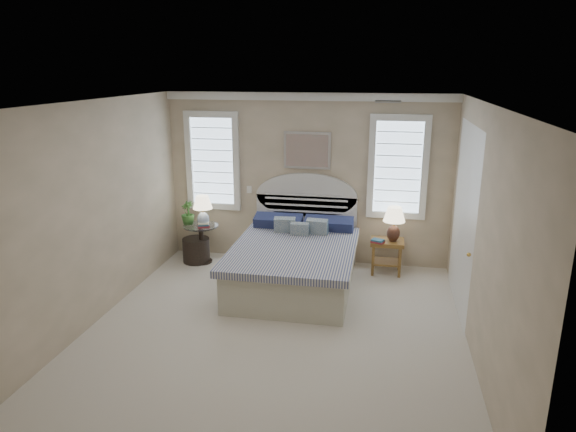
# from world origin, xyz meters

# --- Properties ---
(floor) EXTENTS (4.50, 5.00, 0.01)m
(floor) POSITION_xyz_m (0.00, 0.00, 0.00)
(floor) COLOR beige
(floor) RESTS_ON ground
(ceiling) EXTENTS (4.50, 5.00, 0.01)m
(ceiling) POSITION_xyz_m (0.00, 0.00, 2.70)
(ceiling) COLOR silver
(ceiling) RESTS_ON wall_back
(wall_back) EXTENTS (4.50, 0.02, 2.70)m
(wall_back) POSITION_xyz_m (0.00, 2.50, 1.35)
(wall_back) COLOR tan
(wall_back) RESTS_ON floor
(wall_left) EXTENTS (0.02, 5.00, 2.70)m
(wall_left) POSITION_xyz_m (-2.25, 0.00, 1.35)
(wall_left) COLOR tan
(wall_left) RESTS_ON floor
(wall_right) EXTENTS (0.02, 5.00, 2.70)m
(wall_right) POSITION_xyz_m (2.25, 0.00, 1.35)
(wall_right) COLOR tan
(wall_right) RESTS_ON floor
(crown_molding) EXTENTS (4.50, 0.08, 0.12)m
(crown_molding) POSITION_xyz_m (0.00, 2.46, 2.64)
(crown_molding) COLOR white
(crown_molding) RESTS_ON wall_back
(hvac_vent) EXTENTS (0.30, 0.20, 0.02)m
(hvac_vent) POSITION_xyz_m (1.20, 0.80, 2.68)
(hvac_vent) COLOR #B2B2B2
(hvac_vent) RESTS_ON ceiling
(switch_plate) EXTENTS (0.08, 0.01, 0.12)m
(switch_plate) POSITION_xyz_m (-0.95, 2.48, 1.15)
(switch_plate) COLOR white
(switch_plate) RESTS_ON wall_back
(window_left) EXTENTS (0.90, 0.06, 1.60)m
(window_left) POSITION_xyz_m (-1.55, 2.48, 1.60)
(window_left) COLOR #C9E4FF
(window_left) RESTS_ON wall_back
(window_right) EXTENTS (0.90, 0.06, 1.60)m
(window_right) POSITION_xyz_m (1.40, 2.48, 1.60)
(window_right) COLOR #C9E4FF
(window_right) RESTS_ON wall_back
(painting) EXTENTS (0.74, 0.04, 0.58)m
(painting) POSITION_xyz_m (0.00, 2.46, 1.82)
(painting) COLOR silver
(painting) RESTS_ON wall_back
(closet_door) EXTENTS (0.02, 1.80, 2.40)m
(closet_door) POSITION_xyz_m (2.23, 1.20, 1.20)
(closet_door) COLOR white
(closet_door) RESTS_ON floor
(bed) EXTENTS (1.72, 2.28, 1.47)m
(bed) POSITION_xyz_m (0.00, 1.46, 0.39)
(bed) COLOR beige
(bed) RESTS_ON floor
(side_table_left) EXTENTS (0.56, 0.56, 0.63)m
(side_table_left) POSITION_xyz_m (-1.65, 2.05, 0.39)
(side_table_left) COLOR black
(side_table_left) RESTS_ON floor
(nightstand_right) EXTENTS (0.50, 0.40, 0.53)m
(nightstand_right) POSITION_xyz_m (1.30, 2.15, 0.39)
(nightstand_right) COLOR olive
(nightstand_right) RESTS_ON floor
(floor_pot) EXTENTS (0.53, 0.53, 0.39)m
(floor_pot) POSITION_xyz_m (-1.75, 2.06, 0.20)
(floor_pot) COLOR black
(floor_pot) RESTS_ON floor
(lamp_left) EXTENTS (0.34, 0.34, 0.50)m
(lamp_left) POSITION_xyz_m (-1.59, 2.02, 0.94)
(lamp_left) COLOR white
(lamp_left) RESTS_ON side_table_left
(lamp_right) EXTENTS (0.35, 0.35, 0.54)m
(lamp_right) POSITION_xyz_m (1.38, 2.14, 0.86)
(lamp_right) COLOR black
(lamp_right) RESTS_ON nightstand_right
(potted_plant) EXTENTS (0.27, 0.27, 0.38)m
(potted_plant) POSITION_xyz_m (-1.87, 2.07, 0.82)
(potted_plant) COLOR #3D7E32
(potted_plant) RESTS_ON side_table_left
(books_left) EXTENTS (0.22, 0.20, 0.07)m
(books_left) POSITION_xyz_m (-1.57, 1.97, 0.67)
(books_left) COLOR maroon
(books_left) RESTS_ON side_table_left
(books_right) EXTENTS (0.22, 0.18, 0.05)m
(books_right) POSITION_xyz_m (1.16, 2.01, 0.55)
(books_right) COLOR maroon
(books_right) RESTS_ON nightstand_right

